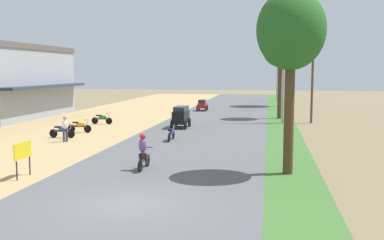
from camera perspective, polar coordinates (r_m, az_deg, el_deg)
ground_plane at (r=15.29m, az=-8.28°, el=-10.92°), size 180.00×180.00×0.00m
road_strip at (r=15.28m, az=-8.28°, el=-10.78°), size 9.00×140.00×0.08m
median_strip at (r=14.62m, az=13.96°, el=-11.74°), size 2.40×140.00×0.06m
shophouse_mid at (r=45.65m, az=-22.82°, el=4.53°), size 8.84×13.87×6.90m
parked_motorbike_nearest at (r=30.83m, az=-16.31°, el=-1.30°), size 1.80×0.54×0.94m
parked_motorbike_second at (r=33.15m, az=-14.22°, el=-0.72°), size 1.80×0.54×0.94m
parked_motorbike_third at (r=37.91m, az=-11.47°, el=0.22°), size 1.80×0.54×0.94m
street_signboard at (r=19.88m, az=-20.91°, el=-3.96°), size 0.06×1.30×1.50m
pedestrian_on_shoulder at (r=28.99m, az=-16.00°, el=-0.94°), size 0.43×0.42×1.62m
median_tree_nearest at (r=19.49m, az=12.60°, el=10.91°), size 2.92×2.92×7.87m
median_tree_second at (r=42.19m, az=11.32°, el=9.47°), size 2.89×2.89×8.79m
median_tree_third at (r=56.94m, az=11.33°, el=8.86°), size 4.47×4.47×9.32m
streetlamp_near at (r=38.74m, az=11.67°, el=5.98°), size 3.16×0.20×7.41m
streetlamp_mid at (r=51.65m, az=11.23°, el=6.56°), size 3.16×0.20×8.29m
streetlamp_far at (r=67.86m, az=10.91°, el=6.44°), size 3.16×0.20×8.19m
utility_pole_near at (r=39.52m, az=15.24°, el=6.20°), size 1.80×0.20×8.76m
car_van_black at (r=34.65m, az=-1.43°, el=0.56°), size 1.19×2.41×1.67m
car_hatchback_red at (r=49.45m, az=1.33°, el=1.98°), size 1.04×2.00×1.23m
motorbike_foreground_rider at (r=20.16m, az=-6.25°, el=-4.17°), size 0.54×1.80×1.66m
motorbike_ahead_second at (r=28.40m, az=-2.66°, el=-1.65°), size 0.54×1.80×0.94m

